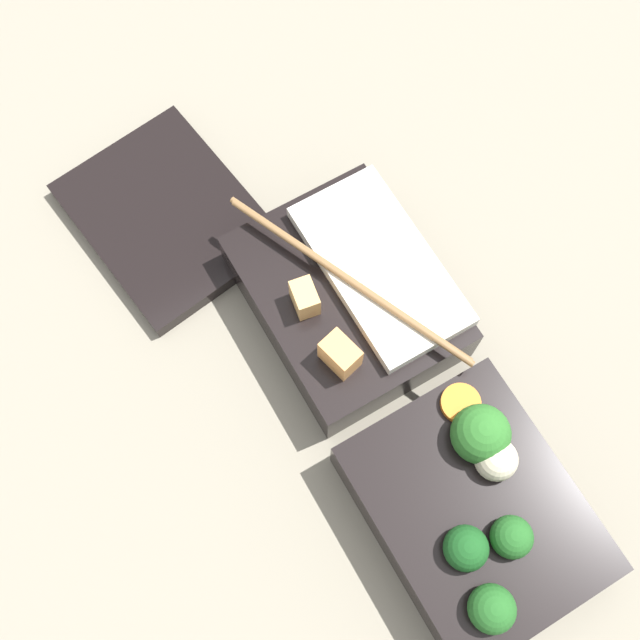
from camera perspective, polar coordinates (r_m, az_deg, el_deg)
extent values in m
plane|color=gray|center=(0.61, 6.31, -6.02)|extent=(3.00, 3.00, 0.00)
cube|color=black|center=(0.58, 11.48, -14.08)|extent=(0.18, 0.14, 0.05)
sphere|color=#236023|center=(0.54, 12.96, -20.65)|extent=(0.03, 0.03, 0.03)
sphere|color=#236023|center=(0.55, 14.78, -15.45)|extent=(0.03, 0.03, 0.03)
sphere|color=#19511E|center=(0.54, 11.06, -16.69)|extent=(0.03, 0.03, 0.03)
sphere|color=#2D7028|center=(0.55, 12.13, -8.49)|extent=(0.04, 0.04, 0.04)
cylinder|color=orange|center=(0.56, 10.66, -6.25)|extent=(0.04, 0.04, 0.01)
cylinder|color=orange|center=(0.56, 11.67, -9.14)|extent=(0.03, 0.03, 0.01)
sphere|color=beige|center=(0.55, 13.27, -10.30)|extent=(0.03, 0.03, 0.03)
cube|color=black|center=(0.61, 2.06, 1.73)|extent=(0.18, 0.14, 0.05)
cube|color=silver|center=(0.59, 4.60, 4.16)|extent=(0.15, 0.08, 0.01)
cube|color=#F4A356|center=(0.55, 1.54, -2.64)|extent=(0.03, 0.03, 0.03)
cube|color=#EAB266|center=(0.57, -1.17, 1.69)|extent=(0.03, 0.02, 0.02)
cylinder|color=olive|center=(0.57, 2.40, 3.45)|extent=(0.21, 0.09, 0.01)
cylinder|color=olive|center=(0.57, 1.99, 2.93)|extent=(0.21, 0.09, 0.01)
cube|color=black|center=(0.67, -11.57, 7.77)|extent=(0.19, 0.16, 0.01)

